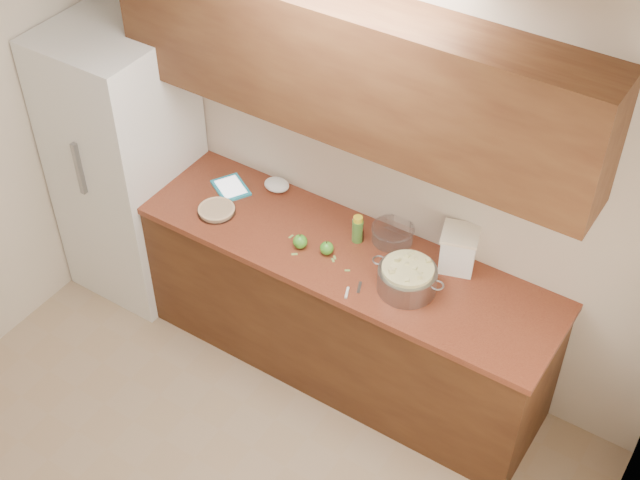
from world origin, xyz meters
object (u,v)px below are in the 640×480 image
Objects in this scene: flour_canister at (459,249)px; colander at (407,278)px; pie at (217,210)px; tablet at (231,188)px.

colander is at bearing -115.52° from flour_canister.
pie is 1.39m from flour_canister.
colander reaches higher than pie.
tablet is at bearing 172.64° from colander.
pie is at bearing -43.83° from tablet.
pie is at bearing -177.50° from colander.
flour_canister is 0.86× the size of tablet.
pie is at bearing -165.42° from flour_canister.
pie is 0.22m from tablet.
tablet is at bearing -174.57° from flour_canister.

